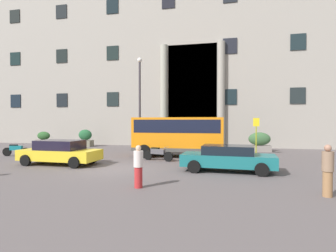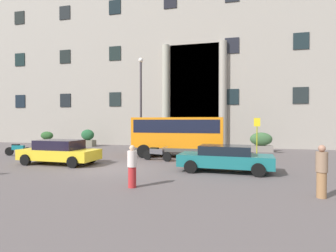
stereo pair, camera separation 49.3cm
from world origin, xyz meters
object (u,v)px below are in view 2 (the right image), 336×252
(scooter_by_planter, at_px, (156,153))
(bus_stop_sign, at_px, (257,132))
(lamppost_plaza_centre, at_px, (141,97))
(orange_minibus, at_px, (178,133))
(parked_coupe_end, at_px, (59,152))
(parked_compact_extra, at_px, (225,158))
(motorcycle_far_end, at_px, (18,149))
(hedge_planter_entrance_right, at_px, (183,142))
(hedge_planter_entrance_left, at_px, (47,139))
(pedestrian_child_trailing, at_px, (322,171))
(hedge_planter_far_west, at_px, (88,138))
(hedge_planter_east, at_px, (261,142))
(pedestrian_man_crossing, at_px, (132,166))

(scooter_by_planter, bearing_deg, bus_stop_sign, 50.36)
(bus_stop_sign, xyz_separation_m, lamppost_plaza_centre, (-9.28, 1.28, 2.87))
(orange_minibus, relative_size, bus_stop_sign, 2.29)
(parked_coupe_end, relative_size, parked_compact_extra, 0.99)
(parked_compact_extra, distance_m, motorcycle_far_end, 14.89)
(hedge_planter_entrance_right, height_order, hedge_planter_entrance_left, hedge_planter_entrance_left)
(scooter_by_planter, bearing_deg, motorcycle_far_end, -162.70)
(hedge_planter_entrance_right, height_order, lamppost_plaza_centre, lamppost_plaza_centre)
(parked_compact_extra, xyz_separation_m, pedestrian_child_trailing, (3.22, -3.85, 0.19))
(hedge_planter_far_west, height_order, pedestrian_child_trailing, pedestrian_child_trailing)
(hedge_planter_east, distance_m, hedge_planter_entrance_left, 20.19)
(motorcycle_far_end, bearing_deg, hedge_planter_entrance_left, 103.15)
(pedestrian_man_crossing, relative_size, lamppost_plaza_centre, 0.20)
(hedge_planter_east, xyz_separation_m, pedestrian_child_trailing, (0.77, -13.46, 0.11))
(bus_stop_sign, relative_size, hedge_planter_entrance_right, 1.46)
(hedge_planter_far_west, relative_size, lamppost_plaza_centre, 0.21)
(orange_minibus, height_order, parked_compact_extra, orange_minibus)
(parked_coupe_end, xyz_separation_m, lamppost_plaza_centre, (2.01, 8.14, 3.82))
(hedge_planter_entrance_left, bearing_deg, scooter_by_planter, -27.23)
(parked_compact_extra, height_order, scooter_by_planter, parked_compact_extra)
(orange_minibus, bearing_deg, hedge_planter_entrance_left, 159.99)
(pedestrian_man_crossing, bearing_deg, hedge_planter_far_west, 111.91)
(orange_minibus, bearing_deg, pedestrian_man_crossing, -90.72)
(bus_stop_sign, distance_m, hedge_planter_entrance_right, 6.81)
(bus_stop_sign, distance_m, parked_coupe_end, 13.25)
(hedge_planter_entrance_right, xyz_separation_m, parked_compact_extra, (4.03, -10.01, 0.03))
(hedge_planter_east, relative_size, pedestrian_man_crossing, 1.14)
(parked_compact_extra, xyz_separation_m, lamppost_plaza_centre, (-7.33, 8.19, 3.86))
(scooter_by_planter, height_order, lamppost_plaza_centre, lamppost_plaza_centre)
(hedge_planter_entrance_left, bearing_deg, motorcycle_far_end, -66.25)
(parked_coupe_end, relative_size, pedestrian_man_crossing, 2.86)
(hedge_planter_entrance_right, bearing_deg, parked_coupe_end, -118.11)
(scooter_by_planter, relative_size, pedestrian_child_trailing, 1.18)
(pedestrian_child_trailing, height_order, lamppost_plaza_centre, lamppost_plaza_centre)
(parked_compact_extra, distance_m, pedestrian_man_crossing, 5.20)
(orange_minibus, bearing_deg, lamppost_plaza_centre, 138.35)
(pedestrian_man_crossing, height_order, pedestrian_child_trailing, pedestrian_child_trailing)
(pedestrian_man_crossing, bearing_deg, pedestrian_child_trailing, -11.94)
(hedge_planter_far_west, xyz_separation_m, hedge_planter_entrance_left, (-4.12, -0.65, -0.10))
(orange_minibus, distance_m, hedge_planter_entrance_left, 15.15)
(hedge_planter_entrance_left, xyz_separation_m, motorcycle_far_end, (3.08, -7.01, -0.24))
(parked_compact_extra, bearing_deg, scooter_by_planter, 150.52)
(bus_stop_sign, height_order, hedge_planter_entrance_left, bus_stop_sign)
(hedge_planter_far_west, distance_m, parked_compact_extra, 17.06)
(hedge_planter_entrance_left, distance_m, parked_compact_extra, 20.18)
(scooter_by_planter, xyz_separation_m, pedestrian_child_trailing, (7.55, -6.58, 0.41))
(scooter_by_planter, distance_m, pedestrian_man_crossing, 6.91)
(hedge_planter_east, height_order, pedestrian_child_trailing, pedestrian_child_trailing)
(pedestrian_man_crossing, relative_size, pedestrian_child_trailing, 0.92)
(bus_stop_sign, bearing_deg, hedge_planter_far_west, 167.78)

